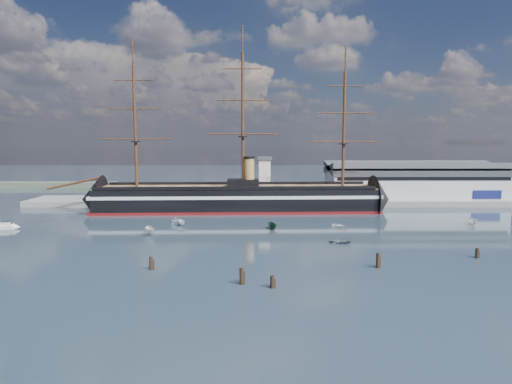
{
  "coord_description": "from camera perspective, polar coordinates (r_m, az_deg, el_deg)",
  "views": [
    {
      "loc": [
        -0.64,
        -76.42,
        21.9
      ],
      "look_at": [
        -0.15,
        35.0,
        9.0
      ],
      "focal_mm": 30.0,
      "sensor_mm": 36.0,
      "label": 1
    }
  ],
  "objects": [
    {
      "name": "piling_near_left",
      "position": [
        77.32,
        -13.8,
        -10.04
      ],
      "size": [
        0.64,
        0.64,
        3.07
      ],
      "primitive_type": "cylinder",
      "color": "black",
      "rests_on": "ground"
    },
    {
      "name": "piling_extra",
      "position": [
        67.87,
        -1.94,
        -12.22
      ],
      "size": [
        0.64,
        0.64,
        3.35
      ],
      "primitive_type": "cylinder",
      "color": "black",
      "rests_on": "ground"
    },
    {
      "name": "quay_tower",
      "position": [
        149.95,
        1.14,
        1.96
      ],
      "size": [
        5.0,
        5.0,
        15.0
      ],
      "color": "silver",
      "rests_on": "ground"
    },
    {
      "name": "motorboat_c",
      "position": [
        109.03,
        2.24,
        -4.99
      ],
      "size": [
        5.41,
        3.07,
        2.04
      ],
      "primitive_type": "imported",
      "rotation": [
        0.0,
        0.0,
        0.25
      ],
      "color": "#143C24",
      "rests_on": "ground"
    },
    {
      "name": "quay",
      "position": [
        154.35,
        3.71,
        -1.57
      ],
      "size": [
        180.0,
        18.0,
        2.0
      ],
      "primitive_type": "cube",
      "color": "slate",
      "rests_on": "ground"
    },
    {
      "name": "motorboat_f",
      "position": [
        128.86,
        26.82,
        -3.9
      ],
      "size": [
        5.8,
        2.59,
        2.25
      ],
      "primitive_type": "imported",
      "rotation": [
        0.0,
        0.0,
        -0.1
      ],
      "color": "white",
      "rests_on": "ground"
    },
    {
      "name": "warehouse",
      "position": [
        167.62,
        20.23,
        1.43
      ],
      "size": [
        63.0,
        21.0,
        11.6
      ],
      "color": "#B7BABC",
      "rests_on": "ground"
    },
    {
      "name": "piling_near_mid",
      "position": [
        66.31,
        2.18,
        -12.68
      ],
      "size": [
        0.64,
        0.64,
        2.7
      ],
      "primitive_type": "cylinder",
      "color": "black",
      "rests_on": "ground"
    },
    {
      "name": "piling_far_right",
      "position": [
        92.5,
        27.35,
        -7.84
      ],
      "size": [
        0.64,
        0.64,
        2.7
      ],
      "primitive_type": "cylinder",
      "color": "black",
      "rests_on": "ground"
    },
    {
      "name": "piling_near_right",
      "position": [
        79.2,
        15.9,
        -9.71
      ],
      "size": [
        0.64,
        0.64,
        3.37
      ],
      "primitive_type": "cylinder",
      "color": "black",
      "rests_on": "ground"
    },
    {
      "name": "motorboat_e",
      "position": [
        113.66,
        11.04,
        -4.63
      ],
      "size": [
        2.6,
        2.65,
        1.24
      ],
      "primitive_type": "imported",
      "rotation": [
        0.0,
        0.0,
        0.81
      ],
      "color": "silver",
      "rests_on": "ground"
    },
    {
      "name": "motorboat_g",
      "position": [
        115.21,
        -9.87,
        -4.45
      ],
      "size": [
        5.24,
        3.2,
        1.97
      ],
      "primitive_type": "imported",
      "rotation": [
        0.0,
        0.0,
        0.3
      ],
      "color": "white",
      "rests_on": "ground"
    },
    {
      "name": "motorboat_b",
      "position": [
        95.78,
        11.22,
        -6.74
      ],
      "size": [
        1.84,
        3.03,
        1.32
      ],
      "primitive_type": "imported",
      "rotation": [
        0.0,
        0.0,
        1.31
      ],
      "color": "slate",
      "rests_on": "ground"
    },
    {
      "name": "warship",
      "position": [
        137.77,
        -3.29,
        -0.86
      ],
      "size": [
        113.14,
        19.23,
        53.94
      ],
      "rotation": [
        0.0,
        0.0,
        0.03
      ],
      "color": "black",
      "rests_on": "ground"
    },
    {
      "name": "motorboat_a",
      "position": [
        105.21,
        -13.95,
        -5.61
      ],
      "size": [
        6.64,
        4.41,
        2.5
      ],
      "primitive_type": "imported",
      "rotation": [
        0.0,
        0.0,
        0.37
      ],
      "color": "silver",
      "rests_on": "ground"
    },
    {
      "name": "ground",
      "position": [
        118.46,
        0.06,
        -4.05
      ],
      "size": [
        600.0,
        600.0,
        0.0
      ],
      "primitive_type": "plane",
      "color": "#223541",
      "rests_on": "ground"
    },
    {
      "name": "motorboat_d",
      "position": [
        117.36,
        -10.63,
        -4.27
      ],
      "size": [
        6.23,
        6.13,
        2.24
      ],
      "primitive_type": "imported",
      "rotation": [
        0.0,
        0.0,
        0.77
      ],
      "color": "white",
      "rests_on": "ground"
    },
    {
      "name": "sailboat",
      "position": [
        126.91,
        -30.78,
        -3.95
      ],
      "size": [
        6.94,
        2.3,
        10.98
      ],
      "rotation": [
        0.0,
        0.0,
        0.04
      ],
      "color": "silver",
      "rests_on": "ground"
    }
  ]
}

